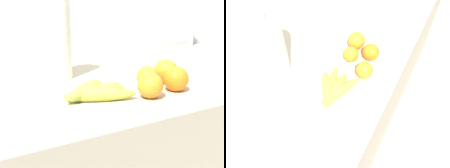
# 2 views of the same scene
# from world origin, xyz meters

# --- Properties ---
(wall_back) EXTENTS (2.37, 0.06, 1.30)m
(wall_back) POSITION_xyz_m (0.00, 0.36, 0.65)
(wall_back) COLOR silver
(wall_back) RESTS_ON ground
(banana_bunch) EXTENTS (0.21, 0.17, 0.04)m
(banana_bunch) POSITION_xyz_m (-0.44, -0.12, 0.97)
(banana_bunch) COLOR gold
(banana_bunch) RESTS_ON counter
(orange_front) EXTENTS (0.07, 0.07, 0.07)m
(orange_front) POSITION_xyz_m (-0.20, -0.18, 0.98)
(orange_front) COLOR orange
(orange_front) RESTS_ON counter
(orange_right) EXTENTS (0.07, 0.07, 0.07)m
(orange_right) POSITION_xyz_m (-0.25, -0.10, 0.98)
(orange_right) COLOR orange
(orange_right) RESTS_ON counter
(orange_far_right) EXTENTS (0.07, 0.07, 0.07)m
(orange_far_right) POSITION_xyz_m (-0.31, -0.19, 0.98)
(orange_far_right) COLOR orange
(orange_far_right) RESTS_ON counter
(orange_back_right) EXTENTS (0.08, 0.08, 0.08)m
(orange_back_right) POSITION_xyz_m (-0.17, -0.09, 0.99)
(orange_back_right) COLOR orange
(orange_back_right) RESTS_ON counter
(paper_towel_roll) EXTENTS (0.11, 0.11, 0.30)m
(paper_towel_roll) POSITION_xyz_m (-0.45, 0.15, 1.08)
(paper_towel_roll) COLOR white
(paper_towel_roll) RESTS_ON counter
(sink_basin) EXTENTS (0.33, 0.28, 0.23)m
(sink_basin) POSITION_xyz_m (0.29, 0.16, 0.97)
(sink_basin) COLOR #B7BABF
(sink_basin) RESTS_ON counter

